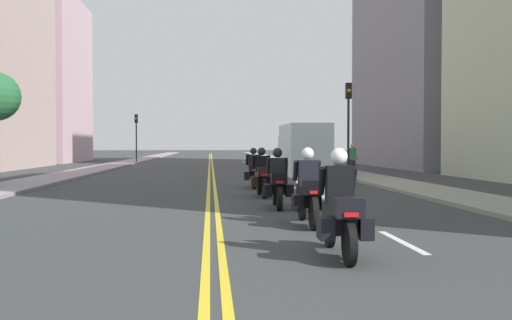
% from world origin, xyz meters
% --- Properties ---
extents(ground_plane, '(264.00, 264.00, 0.00)m').
position_xyz_m(ground_plane, '(0.00, 48.00, 0.00)').
color(ground_plane, '#353838').
extents(sidewalk_left, '(2.37, 144.00, 0.12)m').
position_xyz_m(sidewalk_left, '(-7.70, 48.00, 0.06)').
color(sidewalk_left, gray).
rests_on(sidewalk_left, ground).
extents(sidewalk_right, '(2.37, 144.00, 0.12)m').
position_xyz_m(sidewalk_right, '(7.70, 48.00, 0.06)').
color(sidewalk_right, gray).
rests_on(sidewalk_right, ground).
extents(centreline_yellow_inner, '(0.12, 132.00, 0.01)m').
position_xyz_m(centreline_yellow_inner, '(-0.12, 48.00, 0.00)').
color(centreline_yellow_inner, yellow).
rests_on(centreline_yellow_inner, ground).
extents(centreline_yellow_outer, '(0.12, 132.00, 0.01)m').
position_xyz_m(centreline_yellow_outer, '(0.12, 48.00, 0.00)').
color(centreline_yellow_outer, yellow).
rests_on(centreline_yellow_outer, ground).
extents(lane_dashes_white, '(0.14, 56.40, 0.01)m').
position_xyz_m(lane_dashes_white, '(3.25, 29.00, 0.00)').
color(lane_dashes_white, silver).
rests_on(lane_dashes_white, ground).
extents(building_left_2, '(7.79, 12.96, 15.92)m').
position_xyz_m(building_left_2, '(-16.69, 56.26, 7.96)').
color(building_left_2, '#C2A0A9').
rests_on(building_left_2, ground).
extents(motorcycle_0, '(0.77, 2.15, 1.64)m').
position_xyz_m(motorcycle_0, '(1.88, 6.73, 0.67)').
color(motorcycle_0, black).
rests_on(motorcycle_0, ground).
extents(motorcycle_1, '(0.76, 2.22, 1.63)m').
position_xyz_m(motorcycle_1, '(1.98, 10.15, 0.67)').
color(motorcycle_1, black).
rests_on(motorcycle_1, ground).
extents(motorcycle_2, '(0.78, 2.15, 1.61)m').
position_xyz_m(motorcycle_2, '(1.73, 13.50, 0.65)').
color(motorcycle_2, black).
rests_on(motorcycle_2, ground).
extents(motorcycle_3, '(0.77, 2.19, 1.60)m').
position_xyz_m(motorcycle_3, '(1.61, 16.88, 0.67)').
color(motorcycle_3, black).
rests_on(motorcycle_3, ground).
extents(motorcycle_4, '(0.77, 2.22, 1.57)m').
position_xyz_m(motorcycle_4, '(1.63, 20.81, 0.64)').
color(motorcycle_4, black).
rests_on(motorcycle_4, ground).
extents(traffic_light_near, '(0.28, 0.38, 4.80)m').
position_xyz_m(traffic_light_near, '(6.91, 27.10, 3.31)').
color(traffic_light_near, black).
rests_on(traffic_light_near, ground).
extents(traffic_light_far, '(0.28, 0.38, 4.51)m').
position_xyz_m(traffic_light_far, '(-6.91, 52.89, 3.13)').
color(traffic_light_far, black).
rests_on(traffic_light_far, ground).
extents(pedestrian_1, '(0.47, 0.43, 1.75)m').
position_xyz_m(pedestrian_1, '(7.71, 29.45, 0.91)').
color(pedestrian_1, '#282A37').
rests_on(pedestrian_1, ground).
extents(parked_truck, '(2.20, 6.50, 2.80)m').
position_xyz_m(parked_truck, '(5.11, 30.38, 1.27)').
color(parked_truck, '#B5B1B9').
rests_on(parked_truck, ground).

